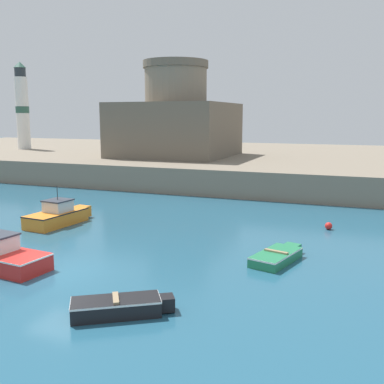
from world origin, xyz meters
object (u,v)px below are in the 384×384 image
(dinghy_green_2, at_px, (277,256))
(fortress, at_px, (176,122))
(mooring_buoy, at_px, (329,226))
(lighthouse, at_px, (22,107))
(motorboat_orange_3, at_px, (58,215))
(dinghy_black_4, at_px, (119,306))

(dinghy_green_2, distance_m, fortress, 32.06)
(dinghy_green_2, xyz_separation_m, mooring_buoy, (1.77, 7.23, -0.04))
(fortress, distance_m, lighthouse, 24.20)
(mooring_buoy, bearing_deg, fortress, 133.56)
(mooring_buoy, bearing_deg, motorboat_orange_3, -163.26)
(dinghy_black_4, distance_m, lighthouse, 52.71)
(dinghy_black_4, relative_size, mooring_buoy, 7.81)
(motorboat_orange_3, height_order, fortress, fortress)
(motorboat_orange_3, xyz_separation_m, fortress, (-2.29, 24.35, 5.58))
(motorboat_orange_3, relative_size, lighthouse, 0.42)
(dinghy_green_2, height_order, dinghy_black_4, dinghy_black_4)
(dinghy_black_4, xyz_separation_m, fortress, (-12.73, 34.55, 5.84))
(fortress, bearing_deg, lighthouse, 174.16)
(mooring_buoy, bearing_deg, lighthouse, 152.72)
(fortress, xyz_separation_m, lighthouse, (-24.00, 2.46, 1.86))
(dinghy_green_2, bearing_deg, lighthouse, 144.41)
(fortress, bearing_deg, dinghy_black_4, -69.77)
(motorboat_orange_3, bearing_deg, dinghy_green_2, -9.23)
(dinghy_green_2, relative_size, motorboat_orange_3, 0.77)
(dinghy_black_4, height_order, fortress, fortress)
(motorboat_orange_3, distance_m, mooring_buoy, 16.95)
(lighthouse, bearing_deg, mooring_buoy, -27.28)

